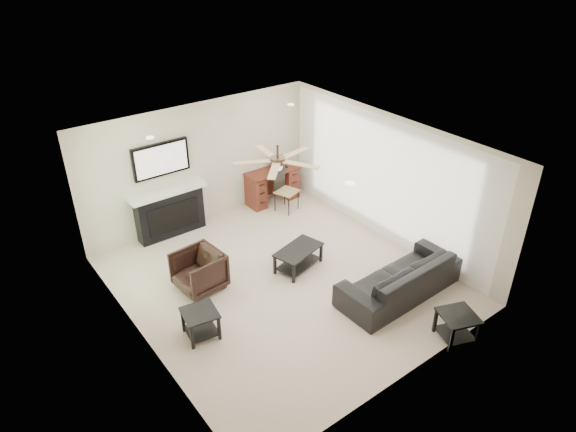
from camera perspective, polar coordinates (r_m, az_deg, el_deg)
name	(u,v)px	position (r m, az deg, el deg)	size (l,w,h in m)	color
room_shell	(288,190)	(8.28, 0.02, 2.86)	(5.50, 5.54, 2.52)	beige
sofa	(401,277)	(8.77, 12.40, -6.62)	(2.27, 0.89, 0.66)	black
armchair	(199,271)	(8.80, -9.87, -6.04)	(0.74, 0.76, 0.69)	black
coffee_table	(298,258)	(9.24, 1.16, -4.71)	(0.90, 0.50, 0.40)	black
end_table_near	(456,327)	(8.18, 18.20, -11.59)	(0.52, 0.52, 0.45)	black
end_table_left	(201,324)	(7.95, -9.67, -11.70)	(0.50, 0.50, 0.45)	black
fireplace_unit	(168,191)	(10.11, -13.22, 2.68)	(1.52, 0.34, 1.91)	black
desk	(272,185)	(11.38, -1.82, 3.44)	(1.22, 0.56, 0.76)	#3F1A0F
desk_chair	(287,190)	(10.94, -0.16, 2.91)	(0.42, 0.44, 0.97)	black
laptop	(279,163)	(11.26, -0.97, 5.93)	(0.33, 0.24, 0.23)	black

